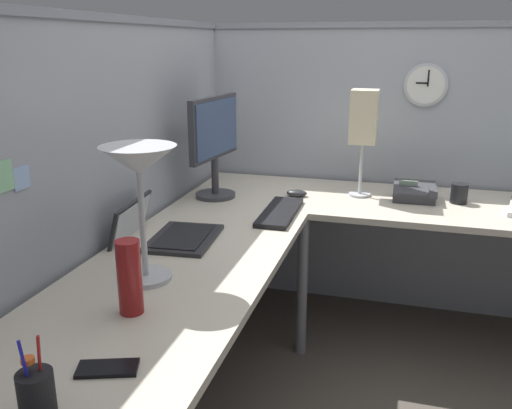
{
  "coord_description": "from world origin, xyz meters",
  "views": [
    {
      "loc": [
        -2.18,
        -0.27,
        1.48
      ],
      "look_at": [
        0.01,
        0.35,
        0.79
      ],
      "focal_mm": 37.94,
      "sensor_mm": 36.0,
      "label": 1
    }
  ],
  "objects_px": {
    "monitor": "(215,139)",
    "keyboard": "(280,212)",
    "desk_lamp_paper": "(364,120)",
    "pen_cup": "(36,393)",
    "cell_phone": "(108,368)",
    "coffee_mug": "(459,193)",
    "office_phone": "(416,193)",
    "thermos_flask": "(130,277)",
    "wall_clock": "(426,85)",
    "computer_mouse": "(297,193)",
    "laptop": "(161,233)",
    "desk_lamp_dome": "(139,172)"
  },
  "relations": [
    {
      "from": "thermos_flask",
      "to": "coffee_mug",
      "type": "distance_m",
      "value": 1.74
    },
    {
      "from": "desk_lamp_dome",
      "to": "office_phone",
      "type": "relative_size",
      "value": 2.14
    },
    {
      "from": "pen_cup",
      "to": "office_phone",
      "type": "xyz_separation_m",
      "value": [
        1.88,
        -0.76,
        -0.02
      ]
    },
    {
      "from": "monitor",
      "to": "cell_phone",
      "type": "bearing_deg",
      "value": -170.03
    },
    {
      "from": "monitor",
      "to": "desk_lamp_paper",
      "type": "xyz_separation_m",
      "value": [
        0.22,
        -0.7,
        0.09
      ]
    },
    {
      "from": "pen_cup",
      "to": "cell_phone",
      "type": "distance_m",
      "value": 0.2
    },
    {
      "from": "thermos_flask",
      "to": "laptop",
      "type": "bearing_deg",
      "value": 17.56
    },
    {
      "from": "keyboard",
      "to": "thermos_flask",
      "type": "relative_size",
      "value": 1.95
    },
    {
      "from": "coffee_mug",
      "to": "office_phone",
      "type": "bearing_deg",
      "value": 91.17
    },
    {
      "from": "desk_lamp_paper",
      "to": "coffee_mug",
      "type": "distance_m",
      "value": 0.58
    },
    {
      "from": "office_phone",
      "to": "monitor",
      "type": "bearing_deg",
      "value": 102.47
    },
    {
      "from": "desk_lamp_dome",
      "to": "coffee_mug",
      "type": "xyz_separation_m",
      "value": [
        1.21,
        -1.06,
        -0.32
      ]
    },
    {
      "from": "laptop",
      "to": "pen_cup",
      "type": "relative_size",
      "value": 2.26
    },
    {
      "from": "keyboard",
      "to": "desk_lamp_dome",
      "type": "relative_size",
      "value": 0.97
    },
    {
      "from": "desk_lamp_paper",
      "to": "office_phone",
      "type": "bearing_deg",
      "value": -91.41
    },
    {
      "from": "monitor",
      "to": "keyboard",
      "type": "relative_size",
      "value": 1.16
    },
    {
      "from": "laptop",
      "to": "pen_cup",
      "type": "bearing_deg",
      "value": -168.45
    },
    {
      "from": "office_phone",
      "to": "desk_lamp_paper",
      "type": "height_order",
      "value": "desk_lamp_paper"
    },
    {
      "from": "computer_mouse",
      "to": "office_phone",
      "type": "relative_size",
      "value": 0.5
    },
    {
      "from": "cell_phone",
      "to": "wall_clock",
      "type": "relative_size",
      "value": 0.65
    },
    {
      "from": "thermos_flask",
      "to": "monitor",
      "type": "bearing_deg",
      "value": 8.36
    },
    {
      "from": "pen_cup",
      "to": "wall_clock",
      "type": "distance_m",
      "value": 2.37
    },
    {
      "from": "laptop",
      "to": "thermos_flask",
      "type": "relative_size",
      "value": 1.85
    },
    {
      "from": "pen_cup",
      "to": "desk_lamp_paper",
      "type": "xyz_separation_m",
      "value": [
        1.89,
        -0.49,
        0.33
      ]
    },
    {
      "from": "cell_phone",
      "to": "coffee_mug",
      "type": "bearing_deg",
      "value": -47.57
    },
    {
      "from": "coffee_mug",
      "to": "wall_clock",
      "type": "distance_m",
      "value": 0.61
    },
    {
      "from": "keyboard",
      "to": "monitor",
      "type": "bearing_deg",
      "value": 61.49
    },
    {
      "from": "thermos_flask",
      "to": "wall_clock",
      "type": "xyz_separation_m",
      "value": [
        1.74,
        -0.8,
        0.43
      ]
    },
    {
      "from": "desk_lamp_dome",
      "to": "thermos_flask",
      "type": "relative_size",
      "value": 2.02
    },
    {
      "from": "computer_mouse",
      "to": "wall_clock",
      "type": "height_order",
      "value": "wall_clock"
    },
    {
      "from": "pen_cup",
      "to": "wall_clock",
      "type": "relative_size",
      "value": 0.82
    },
    {
      "from": "thermos_flask",
      "to": "wall_clock",
      "type": "relative_size",
      "value": 1.0
    },
    {
      "from": "laptop",
      "to": "office_phone",
      "type": "xyz_separation_m",
      "value": [
        0.84,
        -0.97,
        0.01
      ]
    },
    {
      "from": "thermos_flask",
      "to": "desk_lamp_paper",
      "type": "distance_m",
      "value": 1.55
    },
    {
      "from": "office_phone",
      "to": "coffee_mug",
      "type": "height_order",
      "value": "office_phone"
    },
    {
      "from": "desk_lamp_paper",
      "to": "wall_clock",
      "type": "relative_size",
      "value": 2.41
    },
    {
      "from": "pen_cup",
      "to": "office_phone",
      "type": "distance_m",
      "value": 2.03
    },
    {
      "from": "keyboard",
      "to": "coffee_mug",
      "type": "relative_size",
      "value": 4.48
    },
    {
      "from": "keyboard",
      "to": "computer_mouse",
      "type": "bearing_deg",
      "value": -3.27
    },
    {
      "from": "desk_lamp_paper",
      "to": "wall_clock",
      "type": "height_order",
      "value": "wall_clock"
    },
    {
      "from": "laptop",
      "to": "desk_lamp_paper",
      "type": "relative_size",
      "value": 0.77
    },
    {
      "from": "keyboard",
      "to": "desk_lamp_paper",
      "type": "bearing_deg",
      "value": -38.23
    },
    {
      "from": "office_phone",
      "to": "desk_lamp_paper",
      "type": "relative_size",
      "value": 0.39
    },
    {
      "from": "pen_cup",
      "to": "cell_phone",
      "type": "bearing_deg",
      "value": -16.89
    },
    {
      "from": "desk_lamp_paper",
      "to": "pen_cup",
      "type": "bearing_deg",
      "value": 165.49
    },
    {
      "from": "desk_lamp_dome",
      "to": "thermos_flask",
      "type": "bearing_deg",
      "value": -163.39
    },
    {
      "from": "coffee_mug",
      "to": "computer_mouse",
      "type": "bearing_deg",
      "value": 97.1
    },
    {
      "from": "monitor",
      "to": "laptop",
      "type": "relative_size",
      "value": 1.23
    },
    {
      "from": "monitor",
      "to": "desk_lamp_paper",
      "type": "relative_size",
      "value": 0.94
    },
    {
      "from": "monitor",
      "to": "wall_clock",
      "type": "distance_m",
      "value": 1.14
    }
  ]
}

